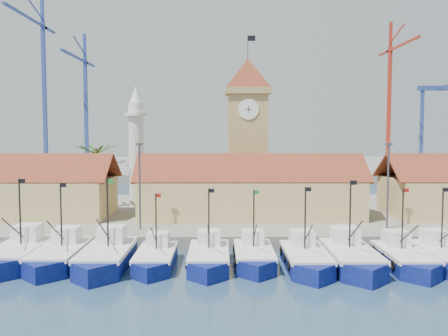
{
  "coord_description": "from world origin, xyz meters",
  "views": [
    {
      "loc": [
        -3.59,
        -39.8,
        11.8
      ],
      "look_at": [
        -3.15,
        18.0,
        7.47
      ],
      "focal_mm": 40.0,
      "sensor_mm": 36.0,
      "label": 1
    }
  ],
  "objects_px": {
    "minaret": "(136,146)",
    "clock_tower": "(247,130)",
    "boat_0": "(17,256)",
    "boat_5": "(254,258)"
  },
  "relations": [
    {
      "from": "minaret",
      "to": "clock_tower",
      "type": "bearing_deg",
      "value": -7.61
    },
    {
      "from": "boat_0",
      "to": "minaret",
      "type": "xyz_separation_m",
      "value": [
        6.43,
        24.71,
        8.9
      ]
    },
    {
      "from": "boat_5",
      "to": "clock_tower",
      "type": "height_order",
      "value": "clock_tower"
    },
    {
      "from": "boat_5",
      "to": "clock_tower",
      "type": "distance_m",
      "value": 25.58
    },
    {
      "from": "boat_5",
      "to": "clock_tower",
      "type": "relative_size",
      "value": 0.4
    },
    {
      "from": "boat_0",
      "to": "minaret",
      "type": "relative_size",
      "value": 0.65
    },
    {
      "from": "clock_tower",
      "to": "boat_5",
      "type": "bearing_deg",
      "value": -91.53
    },
    {
      "from": "clock_tower",
      "to": "minaret",
      "type": "relative_size",
      "value": 1.39
    },
    {
      "from": "boat_5",
      "to": "minaret",
      "type": "distance_m",
      "value": 30.2
    },
    {
      "from": "boat_0",
      "to": "boat_5",
      "type": "bearing_deg",
      "value": -0.74
    }
  ]
}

